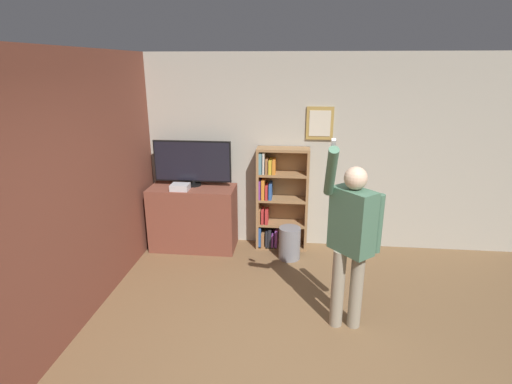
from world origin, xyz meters
TOP-DOWN VIEW (x-y plane):
  - wall_back at (0.00, 2.90)m, footprint 6.20×0.09m
  - wall_side_brick at (-2.13, 1.43)m, footprint 0.06×4.47m
  - tv_ledge at (-1.44, 2.57)m, footprint 1.19×0.55m
  - television at (-1.44, 2.66)m, footprint 1.08×0.22m
  - game_console at (-1.57, 2.43)m, footprint 0.24×0.20m
  - bookshelf at (-0.26, 2.72)m, footprint 0.72×0.28m
  - person at (0.54, 0.94)m, footprint 0.56×0.55m
  - waste_bin at (-0.06, 2.36)m, footprint 0.29×0.29m

SIDE VIEW (x-z plane):
  - waste_bin at x=-0.06m, z-range 0.00..0.45m
  - tv_ledge at x=-1.44m, z-range 0.00..0.91m
  - bookshelf at x=-0.26m, z-range -0.02..1.44m
  - game_console at x=-1.57m, z-range 0.91..0.99m
  - person at x=0.54m, z-range 0.03..1.99m
  - television at x=-1.44m, z-range 0.92..1.56m
  - wall_side_brick at x=-2.13m, z-range 0.00..2.70m
  - wall_back at x=0.00m, z-range 0.00..2.70m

